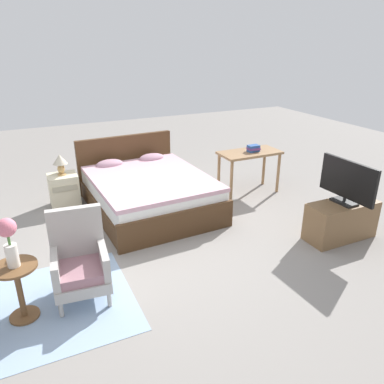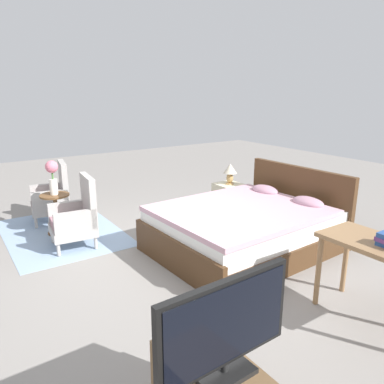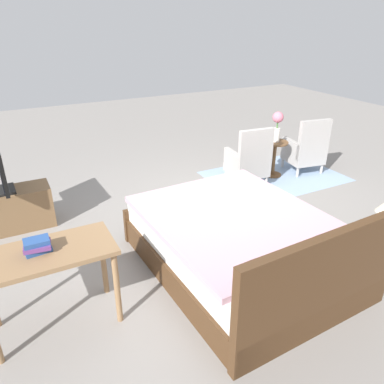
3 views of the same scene
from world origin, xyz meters
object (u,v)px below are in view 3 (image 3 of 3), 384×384
(tv_flatscreen, at_px, (0,168))
(book_stack, at_px, (37,246))
(bed, at_px, (242,245))
(side_table, at_px, (274,154))
(armchair_by_window_right, at_px, (249,161))
(vanity_desk, at_px, (48,263))
(tv_stand, at_px, (11,210))
(armchair_by_window_left, at_px, (306,150))
(flower_vase, at_px, (277,124))
(nightstand, at_px, (377,251))

(tv_flatscreen, distance_m, book_stack, 1.89)
(bed, xyz_separation_m, side_table, (-1.91, -1.87, 0.07))
(armchair_by_window_right, height_order, vanity_desk, armchair_by_window_right)
(side_table, xyz_separation_m, tv_flatscreen, (3.93, -0.13, 0.44))
(book_stack, bearing_deg, tv_stand, -85.05)
(book_stack, bearing_deg, armchair_by_window_right, -152.71)
(side_table, relative_size, vanity_desk, 0.56)
(bed, distance_m, vanity_desk, 1.84)
(armchair_by_window_right, distance_m, tv_stand, 3.36)
(armchair_by_window_left, distance_m, tv_flatscreen, 4.53)
(side_table, distance_m, tv_flatscreen, 3.96)
(flower_vase, height_order, vanity_desk, flower_vase)
(vanity_desk, bearing_deg, side_table, -154.47)
(bed, xyz_separation_m, flower_vase, (-1.91, -1.87, 0.58))
(tv_stand, bearing_deg, flower_vase, 178.13)
(armchair_by_window_right, height_order, book_stack, armchair_by_window_right)
(armchair_by_window_left, relative_size, flower_vase, 1.93)
(armchair_by_window_right, relative_size, nightstand, 1.75)
(tv_flatscreen, height_order, book_stack, tv_flatscreen)
(armchair_by_window_left, bearing_deg, armchair_by_window_right, 0.02)
(nightstand, distance_m, tv_stand, 4.16)
(tv_stand, xyz_separation_m, vanity_desk, (-0.22, 1.90, 0.37))
(vanity_desk, height_order, book_stack, book_stack)
(side_table, height_order, vanity_desk, vanity_desk)
(nightstand, xyz_separation_m, book_stack, (3.02, -0.79, 0.53))
(book_stack, bearing_deg, nightstand, 165.35)
(side_table, bearing_deg, flower_vase, 0.00)
(nightstand, bearing_deg, tv_flatscreen, -39.96)
(armchair_by_window_left, relative_size, armchair_by_window_right, 1.00)
(bed, xyz_separation_m, tv_stand, (2.02, -2.00, -0.04))
(armchair_by_window_right, relative_size, tv_stand, 0.96)
(tv_flatscreen, bearing_deg, vanity_desk, 96.55)
(flower_vase, distance_m, vanity_desk, 4.12)
(armchair_by_window_left, bearing_deg, tv_flatscreen, -3.04)
(bed, relative_size, armchair_by_window_left, 2.44)
(armchair_by_window_left, height_order, side_table, armchair_by_window_left)
(armchair_by_window_right, bearing_deg, tv_stand, -4.09)
(bed, xyz_separation_m, armchair_by_window_right, (-1.32, -1.76, 0.09))
(armchair_by_window_right, bearing_deg, tv_flatscreen, -4.09)
(tv_flatscreen, bearing_deg, book_stack, 95.02)
(nightstand, distance_m, tv_flatscreen, 4.19)
(flower_vase, bearing_deg, tv_flatscreen, -1.87)
(bed, bearing_deg, tv_stand, -44.67)
(armchair_by_window_right, xyz_separation_m, tv_stand, (3.34, -0.24, -0.13))
(tv_stand, height_order, vanity_desk, vanity_desk)
(armchair_by_window_right, bearing_deg, vanity_desk, 27.97)
(bed, relative_size, nightstand, 4.28)
(flower_vase, distance_m, tv_stand, 3.98)
(side_table, bearing_deg, armchair_by_window_right, 10.77)
(bed, distance_m, armchair_by_window_left, 3.04)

